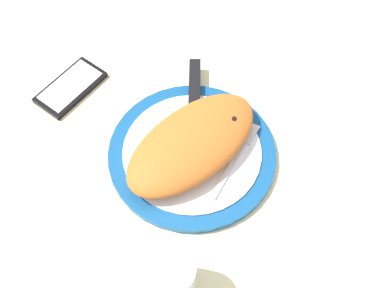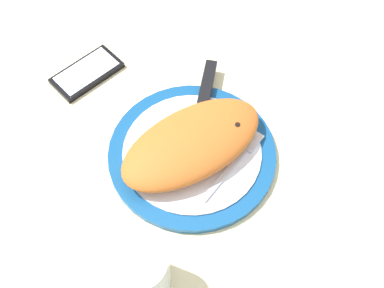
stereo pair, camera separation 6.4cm
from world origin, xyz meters
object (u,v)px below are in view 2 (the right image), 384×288
at_px(calzone, 191,143).
at_px(fork, 238,159).
at_px(plate, 192,153).
at_px(water_glass, 142,274).
at_px(smartphone, 86,73).
at_px(knife, 204,99).

distance_m(calzone, fork, 0.08).
relative_size(plate, fork, 1.77).
height_order(calzone, fork, calzone).
bearing_deg(water_glass, smartphone, 60.06).
distance_m(fork, water_glass, 0.24).
bearing_deg(fork, water_glass, -174.36).
height_order(knife, water_glass, water_glass).
bearing_deg(water_glass, fork, 5.64).
xyz_separation_m(smartphone, water_glass, (-0.20, -0.34, 0.04)).
xyz_separation_m(calzone, smartphone, (-0.00, 0.25, -0.03)).
height_order(fork, smartphone, fork).
height_order(calzone, water_glass, water_glass).
distance_m(smartphone, water_glass, 0.40).
xyz_separation_m(plate, calzone, (-0.00, 0.00, 0.03)).
bearing_deg(plate, water_glass, -156.15).
distance_m(fork, knife, 0.13).
bearing_deg(fork, knife, 65.87).
xyz_separation_m(plate, smartphone, (-0.00, 0.26, -0.00)).
relative_size(fork, knife, 0.72).
bearing_deg(plate, knife, 30.07).
relative_size(calzone, smartphone, 2.07).
bearing_deg(knife, fork, -114.13).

